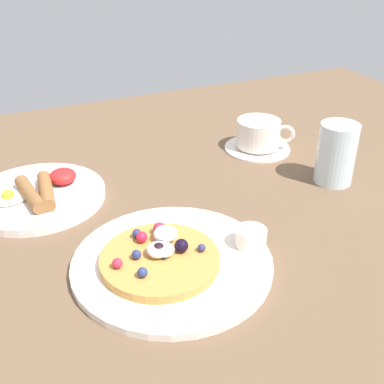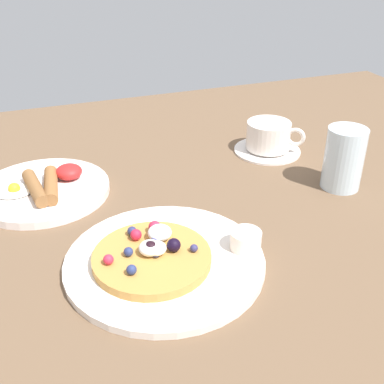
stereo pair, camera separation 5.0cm
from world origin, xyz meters
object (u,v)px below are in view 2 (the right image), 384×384
(syrup_ramekin, at_px, (246,240))
(coffee_cup, at_px, (269,135))
(breakfast_plate, at_px, (43,190))
(pancake_plate, at_px, (165,261))
(coffee_saucer, at_px, (267,149))
(water_glass, at_px, (344,158))

(syrup_ramekin, relative_size, coffee_cup, 0.42)
(breakfast_plate, bearing_deg, coffee_cup, 2.90)
(pancake_plate, bearing_deg, coffee_saucer, 42.65)
(syrup_ramekin, distance_m, coffee_saucer, 0.36)
(pancake_plate, bearing_deg, water_glass, 16.56)
(breakfast_plate, bearing_deg, water_glass, -17.10)
(breakfast_plate, distance_m, coffee_saucer, 0.45)
(syrup_ramekin, bearing_deg, coffee_cup, 56.87)
(syrup_ramekin, xyz_separation_m, coffee_saucer, (0.19, 0.30, -0.02))
(breakfast_plate, height_order, coffee_saucer, breakfast_plate)
(pancake_plate, bearing_deg, coffee_cup, 42.46)
(syrup_ramekin, bearing_deg, water_glass, 26.61)
(breakfast_plate, xyz_separation_m, water_glass, (0.50, -0.15, 0.05))
(pancake_plate, height_order, breakfast_plate, breakfast_plate)
(coffee_cup, bearing_deg, water_glass, -74.22)
(pancake_plate, distance_m, coffee_cup, 0.42)
(pancake_plate, relative_size, coffee_cup, 2.61)
(syrup_ramekin, xyz_separation_m, water_glass, (0.24, 0.12, 0.03))
(coffee_cup, xyz_separation_m, water_glass, (0.05, -0.18, 0.02))
(coffee_saucer, distance_m, coffee_cup, 0.03)
(breakfast_plate, distance_m, coffee_cup, 0.45)
(breakfast_plate, height_order, coffee_cup, coffee_cup)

